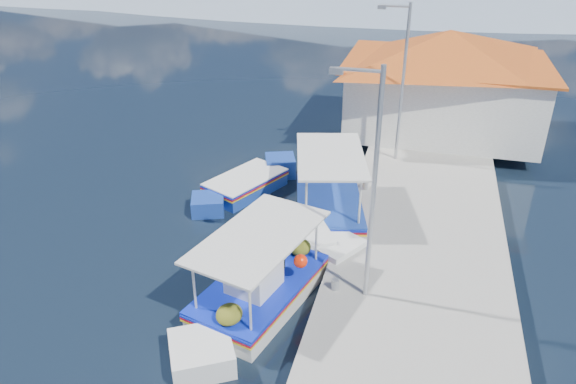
# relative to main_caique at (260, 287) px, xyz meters

# --- Properties ---
(ground) EXTENTS (160.00, 160.00, 0.00)m
(ground) POSITION_rel_main_caique_xyz_m (-1.86, -1.62, -0.45)
(ground) COLOR black
(ground) RESTS_ON ground
(quay) EXTENTS (5.00, 44.00, 0.50)m
(quay) POSITION_rel_main_caique_xyz_m (4.04, 4.38, -0.20)
(quay) COLOR gray
(quay) RESTS_ON ground
(bollards) EXTENTS (0.20, 17.20, 0.30)m
(bollards) POSITION_rel_main_caique_xyz_m (1.94, 3.63, 0.20)
(bollards) COLOR #A5A8AD
(bollards) RESTS_ON quay
(main_caique) EXTENTS (3.26, 6.94, 2.36)m
(main_caique) POSITION_rel_main_caique_xyz_m (0.00, 0.00, 0.00)
(main_caique) COLOR silver
(main_caique) RESTS_ON ground
(caique_green_canopy) EXTENTS (3.25, 6.85, 2.64)m
(caique_green_canopy) POSITION_rel_main_caique_xyz_m (0.93, 4.89, -0.06)
(caique_green_canopy) COLOR silver
(caique_green_canopy) RESTS_ON ground
(caique_blue_hull) EXTENTS (3.05, 4.99, 0.98)m
(caique_blue_hull) POSITION_rel_main_caique_xyz_m (-2.47, 6.01, -0.19)
(caique_blue_hull) COLOR navy
(caique_blue_hull) RESTS_ON ground
(harbor_building) EXTENTS (10.49, 10.49, 4.40)m
(harbor_building) POSITION_rel_main_caique_xyz_m (4.34, 13.38, 2.32)
(harbor_building) COLOR white
(harbor_building) RESTS_ON quay
(lamp_post_near) EXTENTS (1.21, 0.14, 6.00)m
(lamp_post_near) POSITION_rel_main_caique_xyz_m (2.65, 0.38, 3.40)
(lamp_post_near) COLOR #A5A8AD
(lamp_post_near) RESTS_ON quay
(lamp_post_far) EXTENTS (1.21, 0.14, 6.00)m
(lamp_post_far) POSITION_rel_main_caique_xyz_m (2.65, 9.38, 3.40)
(lamp_post_far) COLOR #A5A8AD
(lamp_post_far) RESTS_ON quay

